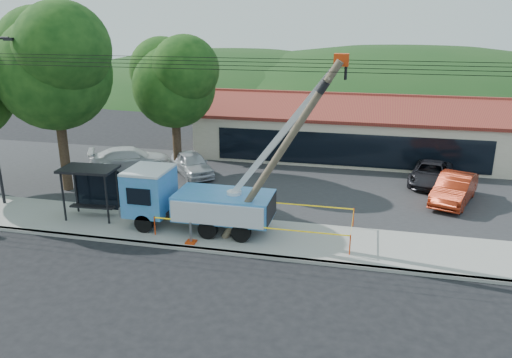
{
  "coord_description": "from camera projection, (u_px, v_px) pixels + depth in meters",
  "views": [
    {
      "loc": [
        5.3,
        -16.82,
        9.86
      ],
      "look_at": [
        0.2,
        5.0,
        2.58
      ],
      "focal_mm": 35.0,
      "sensor_mm": 36.0,
      "label": 1
    }
  ],
  "objects": [
    {
      "name": "car_silver",
      "position": [
        192.0,
        176.0,
        32.49
      ],
      "size": [
        4.2,
        4.56,
        1.51
      ],
      "primitive_type": "imported",
      "rotation": [
        0.0,
        0.0,
        0.69
      ],
      "color": "silver",
      "rests_on": "ground"
    },
    {
      "name": "caution_tape",
      "position": [
        256.0,
        217.0,
        23.66
      ],
      "size": [
        9.03,
        3.23,
        0.93
      ],
      "color": "red",
      "rests_on": "ground"
    },
    {
      "name": "bus_shelter",
      "position": [
        91.0,
        180.0,
        25.0
      ],
      "size": [
        2.82,
        1.84,
        2.63
      ],
      "rotation": [
        0.0,
        0.0,
        0.06
      ],
      "color": "black",
      "rests_on": "ground"
    },
    {
      "name": "curb",
      "position": [
        236.0,
        253.0,
        21.69
      ],
      "size": [
        60.0,
        0.25,
        0.15
      ],
      "primitive_type": "cube",
      "color": "#9F9E95",
      "rests_on": "ground"
    },
    {
      "name": "leaning_pole",
      "position": [
        284.0,
        147.0,
        21.15
      ],
      "size": [
        5.18,
        1.77,
        8.24
      ],
      "color": "brown",
      "rests_on": "ground"
    },
    {
      "name": "sidewalk",
      "position": [
        247.0,
        236.0,
        23.45
      ],
      "size": [
        60.0,
        4.0,
        0.15
      ],
      "primitive_type": "cube",
      "color": "#9F9E95",
      "rests_on": "ground"
    },
    {
      "name": "utility_truck",
      "position": [
        195.0,
        198.0,
        23.72
      ],
      "size": [
        10.29,
        3.81,
        8.33
      ],
      "color": "black",
      "rests_on": "ground"
    },
    {
      "name": "car_red",
      "position": [
        452.0,
        204.0,
        27.68
      ],
      "size": [
        3.17,
        5.07,
        1.58
      ],
      "primitive_type": "imported",
      "rotation": [
        0.0,
        0.0,
        -0.34
      ],
      "color": "maroon",
      "rests_on": "ground"
    },
    {
      "name": "car_white",
      "position": [
        131.0,
        171.0,
        33.57
      ],
      "size": [
        5.68,
        4.33,
        1.53
      ],
      "primitive_type": "imported",
      "rotation": [
        0.0,
        0.0,
        2.05
      ],
      "color": "silver",
      "rests_on": "ground"
    },
    {
      "name": "tree_lot",
      "position": [
        174.0,
        78.0,
        31.41
      ],
      "size": [
        6.3,
        5.6,
        8.94
      ],
      "color": "#332316",
      "rests_on": "ground"
    },
    {
      "name": "hill_center",
      "position": [
        408.0,
        93.0,
        68.54
      ],
      "size": [
        89.6,
        64.0,
        32.0
      ],
      "primitive_type": "ellipsoid",
      "color": "#163A15",
      "rests_on": "ground"
    },
    {
      "name": "tree_west_near",
      "position": [
        53.0,
        62.0,
        27.45
      ],
      "size": [
        7.56,
        6.72,
        10.8
      ],
      "color": "#332316",
      "rests_on": "ground"
    },
    {
      "name": "car_dark",
      "position": [
        429.0,
        185.0,
        30.75
      ],
      "size": [
        3.21,
        5.16,
        1.33
      ],
      "primitive_type": "imported",
      "rotation": [
        0.0,
        0.0,
        -0.22
      ],
      "color": "black",
      "rests_on": "ground"
    },
    {
      "name": "ground",
      "position": [
        222.0,
        278.0,
        19.77
      ],
      "size": [
        120.0,
        120.0,
        0.0
      ],
      "primitive_type": "plane",
      "color": "black",
      "rests_on": "ground"
    },
    {
      "name": "parking_lot",
      "position": [
        279.0,
        184.0,
        30.87
      ],
      "size": [
        60.0,
        12.0,
        0.1
      ],
      "primitive_type": "cube",
      "color": "#28282B",
      "rests_on": "ground"
    },
    {
      "name": "strip_mall",
      "position": [
        352.0,
        131.0,
        36.83
      ],
      "size": [
        22.5,
        8.53,
        4.67
      ],
      "color": "beige",
      "rests_on": "ground"
    },
    {
      "name": "hill_west",
      "position": [
        233.0,
        87.0,
        73.95
      ],
      "size": [
        78.4,
        56.0,
        28.0
      ],
      "primitive_type": "ellipsoid",
      "color": "#163A15",
      "rests_on": "ground"
    }
  ]
}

